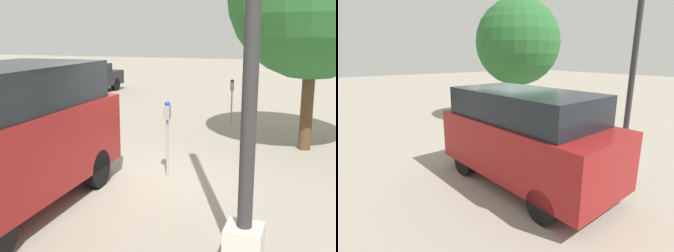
# 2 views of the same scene
# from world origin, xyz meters

# --- Properties ---
(ground_plane) EXTENTS (80.00, 80.00, 0.00)m
(ground_plane) POSITION_xyz_m (0.00, 0.00, 0.00)
(ground_plane) COLOR gray
(parking_meter_near) EXTENTS (0.21, 0.14, 1.49)m
(parking_meter_near) POSITION_xyz_m (-0.40, 0.43, 1.10)
(parking_meter_near) COLOR #9E9EA3
(parking_meter_near) RESTS_ON ground
(parking_meter_far) EXTENTS (0.21, 0.14, 1.40)m
(parking_meter_far) POSITION_xyz_m (-5.66, 0.66, 1.03)
(parking_meter_far) COLOR #9E9EA3
(parking_meter_far) RESTS_ON ground
(lamp_post) EXTENTS (0.44, 0.44, 6.67)m
(lamp_post) POSITION_xyz_m (2.49, 2.42, 2.39)
(lamp_post) COLOR beige
(lamp_post) RESTS_ON ground
(parked_van) EXTENTS (4.54, 2.18, 2.29)m
(parked_van) POSITION_xyz_m (2.00, -1.42, 1.23)
(parked_van) COLOR maroon
(parked_van) RESTS_ON ground
(street_tree) EXTENTS (3.97, 3.97, 5.66)m
(street_tree) POSITION_xyz_m (-3.38, 2.91, 3.67)
(street_tree) COLOR #513823
(street_tree) RESTS_ON ground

